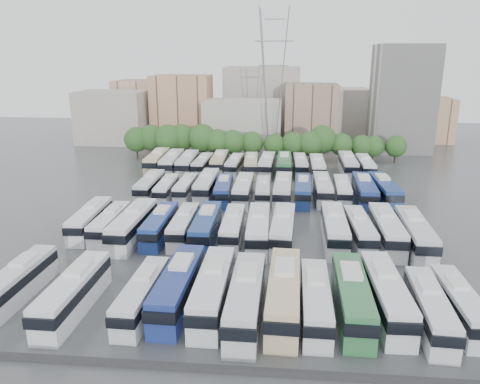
# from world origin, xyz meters

# --- Properties ---
(ground) EXTENTS (220.00, 220.00, 0.00)m
(ground) POSITION_xyz_m (0.00, 0.00, 0.00)
(ground) COLOR #424447
(ground) RESTS_ON ground
(parapet) EXTENTS (56.00, 0.50, 0.50)m
(parapet) POSITION_xyz_m (0.00, -33.00, 0.25)
(parapet) COLOR #2D2D30
(parapet) RESTS_ON ground
(tree_line) EXTENTS (64.81, 8.02, 8.34)m
(tree_line) POSITION_xyz_m (-3.94, 42.11, 4.49)
(tree_line) COLOR black
(tree_line) RESTS_ON ground
(city_buildings) EXTENTS (102.00, 35.00, 20.00)m
(city_buildings) POSITION_xyz_m (-7.46, 71.86, 7.87)
(city_buildings) COLOR #9E998E
(city_buildings) RESTS_ON ground
(apartment_tower) EXTENTS (14.00, 14.00, 26.00)m
(apartment_tower) POSITION_xyz_m (34.00, 58.00, 13.00)
(apartment_tower) COLOR silver
(apartment_tower) RESTS_ON ground
(electricity_pylon) EXTENTS (9.00, 6.91, 33.83)m
(electricity_pylon) POSITION_xyz_m (2.00, 50.00, 18.66)
(electricity_pylon) COLOR slate
(electricity_pylon) RESTS_ON ground
(bus_r0_s0) EXTENTS (2.79, 11.87, 3.71)m
(bus_r0_s0) POSITION_xyz_m (-21.48, -23.30, 1.82)
(bus_r0_s0) COLOR silver
(bus_r0_s0) RESTS_ON ground
(bus_r0_s2) EXTENTS (2.86, 12.62, 3.95)m
(bus_r0_s2) POSITION_xyz_m (-14.82, -25.26, 1.94)
(bus_r0_s2) COLOR white
(bus_r0_s2) RESTS_ON ground
(bus_r0_s4) EXTENTS (2.78, 11.51, 3.59)m
(bus_r0_s4) POSITION_xyz_m (-8.25, -24.78, 1.76)
(bus_r0_s4) COLOR silver
(bus_r0_s4) RESTS_ON ground
(bus_r0_s5) EXTENTS (3.20, 13.27, 4.14)m
(bus_r0_s5) POSITION_xyz_m (-5.09, -23.33, 2.03)
(bus_r0_s5) COLOR navy
(bus_r0_s5) RESTS_ON ground
(bus_r0_s6) EXTENTS (2.93, 13.25, 4.15)m
(bus_r0_s6) POSITION_xyz_m (-1.63, -23.63, 2.04)
(bus_r0_s6) COLOR silver
(bus_r0_s6) RESTS_ON ground
(bus_r0_s7) EXTENTS (3.07, 13.44, 4.21)m
(bus_r0_s7) POSITION_xyz_m (1.67, -25.06, 2.07)
(bus_r0_s7) COLOR silver
(bus_r0_s7) RESTS_ON ground
(bus_r0_s8) EXTENTS (3.38, 13.75, 4.29)m
(bus_r0_s8) POSITION_xyz_m (5.16, -23.88, 2.11)
(bus_r0_s8) COLOR beige
(bus_r0_s8) RESTS_ON ground
(bus_r0_s9) EXTENTS (2.80, 12.01, 3.76)m
(bus_r0_s9) POSITION_xyz_m (8.10, -24.49, 1.84)
(bus_r0_s9) COLOR silver
(bus_r0_s9) RESTS_ON ground
(bus_r0_s10) EXTENTS (3.09, 13.13, 4.10)m
(bus_r0_s10) POSITION_xyz_m (11.51, -23.73, 2.01)
(bus_r0_s10) COLOR #307140
(bus_r0_s10) RESTS_ON ground
(bus_r0_s11) EXTENTS (3.10, 13.08, 4.09)m
(bus_r0_s11) POSITION_xyz_m (14.75, -23.06, 2.01)
(bus_r0_s11) COLOR silver
(bus_r0_s11) RESTS_ON ground
(bus_r0_s12) EXTENTS (3.12, 11.72, 3.64)m
(bus_r0_s12) POSITION_xyz_m (18.24, -24.92, 1.79)
(bus_r0_s12) COLOR silver
(bus_r0_s12) RESTS_ON ground
(bus_r0_s13) EXTENTS (2.48, 11.15, 3.49)m
(bus_r0_s13) POSITION_xyz_m (21.28, -23.71, 1.72)
(bus_r0_s13) COLOR silver
(bus_r0_s13) RESTS_ON ground
(bus_r1_s0) EXTENTS (3.15, 12.14, 3.78)m
(bus_r1_s0) POSITION_xyz_m (-21.50, -5.10, 1.85)
(bus_r1_s0) COLOR white
(bus_r1_s0) RESTS_ON ground
(bus_r1_s1) EXTENTS (2.53, 11.37, 3.56)m
(bus_r1_s1) POSITION_xyz_m (-18.29, -6.08, 1.75)
(bus_r1_s1) COLOR white
(bus_r1_s1) RESTS_ON ground
(bus_r1_s2) EXTENTS (3.19, 13.38, 4.18)m
(bus_r1_s2) POSITION_xyz_m (-14.80, -7.10, 2.05)
(bus_r1_s2) COLOR silver
(bus_r1_s2) RESTS_ON ground
(bus_r1_s3) EXTENTS (2.62, 11.79, 3.70)m
(bus_r1_s3) POSITION_xyz_m (-11.41, -6.29, 1.81)
(bus_r1_s3) COLOR navy
(bus_r1_s3) RESTS_ON ground
(bus_r1_s4) EXTENTS (2.61, 11.52, 3.61)m
(bus_r1_s4) POSITION_xyz_m (-8.18, -6.06, 1.77)
(bus_r1_s4) COLOR silver
(bus_r1_s4) RESTS_ON ground
(bus_r1_s5) EXTENTS (2.88, 12.62, 3.95)m
(bus_r1_s5) POSITION_xyz_m (-5.10, -6.57, 1.94)
(bus_r1_s5) COLOR navy
(bus_r1_s5) RESTS_ON ground
(bus_r1_s6) EXTENTS (2.65, 11.61, 3.63)m
(bus_r1_s6) POSITION_xyz_m (-1.60, -6.18, 1.78)
(bus_r1_s6) COLOR white
(bus_r1_s6) RESTS_ON ground
(bus_r1_s7) EXTENTS (3.02, 12.87, 4.02)m
(bus_r1_s7) POSITION_xyz_m (1.82, -6.96, 1.97)
(bus_r1_s7) COLOR white
(bus_r1_s7) RESTS_ON ground
(bus_r1_s8) EXTENTS (3.41, 12.93, 4.02)m
(bus_r1_s8) POSITION_xyz_m (4.99, -6.69, 1.97)
(bus_r1_s8) COLOR silver
(bus_r1_s8) RESTS_ON ground
(bus_r1_s10) EXTENTS (3.04, 13.10, 4.10)m
(bus_r1_s10) POSITION_xyz_m (11.66, -5.89, 2.01)
(bus_r1_s10) COLOR silver
(bus_r1_s10) RESTS_ON ground
(bus_r1_s11) EXTENTS (3.01, 11.95, 3.72)m
(bus_r1_s11) POSITION_xyz_m (14.89, -5.71, 1.83)
(bus_r1_s11) COLOR silver
(bus_r1_s11) RESTS_ON ground
(bus_r1_s12) EXTENTS (3.00, 13.10, 4.10)m
(bus_r1_s12) POSITION_xyz_m (18.29, -5.77, 2.01)
(bus_r1_s12) COLOR silver
(bus_r1_s12) RESTS_ON ground
(bus_r1_s13) EXTENTS (3.36, 13.42, 4.18)m
(bus_r1_s13) POSITION_xyz_m (21.50, -7.05, 2.05)
(bus_r1_s13) COLOR silver
(bus_r1_s13) RESTS_ON ground
(bus_r2_s1) EXTENTS (2.83, 12.13, 3.79)m
(bus_r2_s1) POSITION_xyz_m (-18.01, 12.28, 1.86)
(bus_r2_s1) COLOR silver
(bus_r2_s1) RESTS_ON ground
(bus_r2_s2) EXTENTS (2.59, 10.86, 3.39)m
(bus_r2_s2) POSITION_xyz_m (-14.89, 11.50, 1.66)
(bus_r2_s2) COLOR silver
(bus_r2_s2) RESTS_ON ground
(bus_r2_s3) EXTENTS (2.48, 10.84, 3.39)m
(bus_r2_s3) POSITION_xyz_m (-11.73, 12.23, 1.67)
(bus_r2_s3) COLOR silver
(bus_r2_s3) RESTS_ON ground
(bus_r2_s4) EXTENTS (2.81, 12.81, 4.02)m
(bus_r2_s4) POSITION_xyz_m (-8.21, 12.98, 1.97)
(bus_r2_s4) COLOR silver
(bus_r2_s4) RESTS_ON ground
(bus_r2_s5) EXTENTS (3.12, 11.77, 3.66)m
(bus_r2_s5) POSITION_xyz_m (-5.05, 11.27, 1.80)
(bus_r2_s5) COLOR navy
(bus_r2_s5) RESTS_ON ground
(bus_r2_s6) EXTENTS (2.76, 12.39, 3.88)m
(bus_r2_s6) POSITION_xyz_m (-1.71, 11.20, 1.91)
(bus_r2_s6) COLOR silver
(bus_r2_s6) RESTS_ON ground
(bus_r2_s7) EXTENTS (2.66, 10.85, 3.39)m
(bus_r2_s7) POSITION_xyz_m (1.56, 11.71, 1.66)
(bus_r2_s7) COLOR silver
(bus_r2_s7) RESTS_ON ground
(bus_r2_s8) EXTENTS (3.22, 12.91, 4.02)m
(bus_r2_s8) POSITION_xyz_m (4.88, 11.49, 1.98)
(bus_r2_s8) COLOR silver
(bus_r2_s8) RESTS_ON ground
(bus_r2_s9) EXTENTS (3.13, 11.99, 3.73)m
(bus_r2_s9) POSITION_xyz_m (8.25, 12.01, 1.83)
(bus_r2_s9) COLOR navy
(bus_r2_s9) RESTS_ON ground
(bus_r2_s10) EXTENTS (2.71, 12.36, 3.88)m
(bus_r2_s10) POSITION_xyz_m (11.56, 13.19, 1.90)
(bus_r2_s10) COLOR silver
(bus_r2_s10) RESTS_ON ground
(bus_r2_s11) EXTENTS (2.95, 11.38, 3.54)m
(bus_r2_s11) POSITION_xyz_m (14.84, 13.02, 1.74)
(bus_r2_s11) COLOR silver
(bus_r2_s11) RESTS_ON ground
(bus_r2_s12) EXTENTS (3.35, 13.48, 4.20)m
(bus_r2_s12) POSITION_xyz_m (18.28, 11.79, 2.06)
(bus_r2_s12) COLOR navy
(bus_r2_s12) RESTS_ON ground
(bus_r2_s13) EXTENTS (3.46, 13.25, 4.12)m
(bus_r2_s13) POSITION_xyz_m (21.62, 12.64, 2.02)
(bus_r2_s13) COLOR navy
(bus_r2_s13) RESTS_ON ground
(bus_r3_s0) EXTENTS (3.36, 13.42, 4.18)m
(bus_r3_s0) POSITION_xyz_m (-21.64, 30.66, 2.05)
(bus_r3_s0) COLOR beige
(bus_r3_s0) RESTS_ON ground
(bus_r3_s1) EXTENTS (3.37, 13.54, 4.22)m
(bus_r3_s1) POSITION_xyz_m (-18.10, 29.18, 2.07)
(bus_r3_s1) COLOR silver
(bus_r3_s1) RESTS_ON ground
(bus_r3_s2) EXTENTS (3.10, 13.10, 4.09)m
(bus_r3_s2) POSITION_xyz_m (-14.83, 29.17, 2.01)
(bus_r3_s2) COLOR silver
(bus_r3_s2) RESTS_ON ground
(bus_r3_s3) EXTENTS (3.07, 11.53, 3.58)m
(bus_r3_s3) POSITION_xyz_m (-11.70, 29.42, 1.76)
(bus_r3_s3) COLOR silver
(bus_r3_s3) RESTS_ON ground
(bus_r3_s4) EXTENTS (3.03, 12.70, 3.97)m
(bus_r3_s4) POSITION_xyz_m (-8.41, 30.85, 1.95)
(bus_r3_s4) COLOR tan
(bus_r3_s4) RESTS_ON ground
(bus_r3_s5) EXTENTS (3.04, 11.46, 3.56)m
(bus_r3_s5) POSITION_xyz_m (-5.13, 29.76, 1.75)
(bus_r3_s5) COLOR silver
(bus_r3_s5) RESTS_ON ground
(bus_r3_s6) EXTENTS (3.17, 12.20, 3.79)m
(bus_r3_s6) POSITION_xyz_m (-1.71, 29.85, 1.86)
(bus_r3_s6) COLOR #C9B98A
(bus_r3_s6) RESTS_ON ground
(bus_r3_s7) EXTENTS (3.28, 12.58, 3.91)m
(bus_r3_s7) POSITION_xyz_m (1.55, 29.91, 1.92)
(bus_r3_s7) COLOR silver
(bus_r3_s7) RESTS_ON ground
(bus_r3_s8) EXTENTS (2.89, 13.02, 4.08)m
(bus_r3_s8) POSITION_xyz_m (5.06, 29.69, 2.00)
(bus_r3_s8) COLOR #2F6F3E
(bus_r3_s8) RESTS_ON ground
(bus_r3_s9) EXTENTS (2.85, 11.84, 3.70)m
(bus_r3_s9) POSITION_xyz_m (8.35, 30.62, 1.81)
(bus_r3_s9) COLOR silver
(bus_r3_s9) RESTS_ON ground
(bus_r3_s10) EXTENTS (2.75, 12.38, 3.88)m
(bus_r3_s10) POSITION_xyz_m (11.67, 28.85, 1.90)
(bus_r3_s10) COLOR silver
(bus_r3_s10) RESTS_ON ground
(bus_r3_s12) EXTENTS (2.99, 13.18, 4.13)m
(bus_r3_s12) POSITION_xyz_m (17.98, 30.88, 2.03)
(bus_r3_s12) COLOR silver
(bus_r3_s12) RESTS_ON ground
(bus_r3_s13) EXTENTS (2.74, 12.12, 3.80)m
(bus_r3_s13) POSITION_xyz_m (21.40, 30.39, 1.86)
(bus_r3_s13) COLOR silver
(bus_r3_s13) RESTS_ON ground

